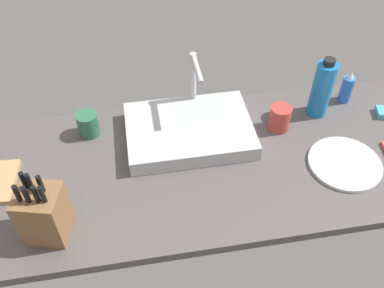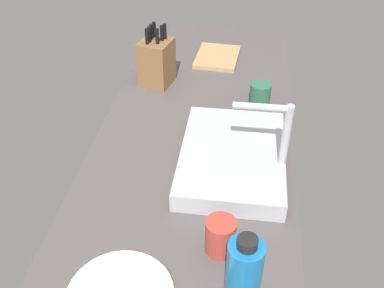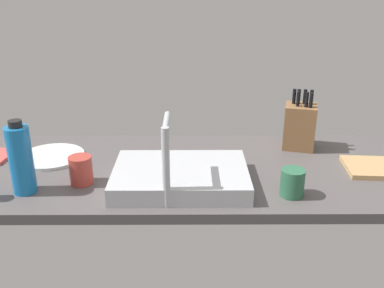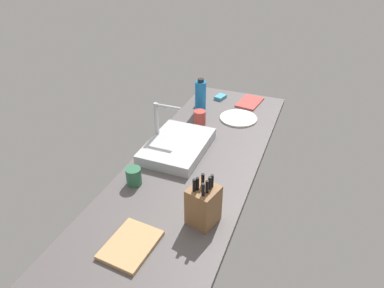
{
  "view_description": "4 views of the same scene",
  "coord_description": "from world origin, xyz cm",
  "px_view_note": "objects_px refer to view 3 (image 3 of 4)",
  "views": [
    {
      "loc": [
        -12.62,
        -95.31,
        113.36
      ],
      "look_at": [
        3.92,
        1.8,
        11.66
      ],
      "focal_mm": 39.62,
      "sensor_mm": 36.0,
      "label": 1
    },
    {
      "loc": [
        113.32,
        15.47,
        94.84
      ],
      "look_at": [
        5.06,
        0.98,
        10.61
      ],
      "focal_mm": 42.05,
      "sensor_mm": 36.0,
      "label": 2
    },
    {
      "loc": [
        1.67,
        143.37,
        70.06
      ],
      "look_at": [
        0.95,
        1.39,
        13.35
      ],
      "focal_mm": 40.0,
      "sensor_mm": 36.0,
      "label": 3
    },
    {
      "loc": [
        -144.53,
        -54.71,
        111.08
      ],
      "look_at": [
        3.21,
        3.96,
        10.99
      ],
      "focal_mm": 31.68,
      "sensor_mm": 36.0,
      "label": 4
    }
  ],
  "objects_px": {
    "faucet": "(166,157)",
    "ceramic_cup": "(292,183)",
    "cutting_board": "(378,168)",
    "coffee_mug": "(81,170)",
    "water_bottle": "(21,159)",
    "knife_block": "(300,126)",
    "sink_basin": "(181,176)",
    "dinner_plate": "(51,156)"
  },
  "relations": [
    {
      "from": "sink_basin",
      "to": "knife_block",
      "type": "bearing_deg",
      "value": -145.24
    },
    {
      "from": "cutting_board",
      "to": "ceramic_cup",
      "type": "xyz_separation_m",
      "value": [
        0.36,
        0.19,
        0.04
      ]
    },
    {
      "from": "faucet",
      "to": "knife_block",
      "type": "distance_m",
      "value": 0.69
    },
    {
      "from": "coffee_mug",
      "to": "ceramic_cup",
      "type": "xyz_separation_m",
      "value": [
        -0.7,
        0.09,
        -0.0
      ]
    },
    {
      "from": "sink_basin",
      "to": "knife_block",
      "type": "xyz_separation_m",
      "value": [
        -0.48,
        -0.33,
        0.06
      ]
    },
    {
      "from": "knife_block",
      "to": "water_bottle",
      "type": "bearing_deg",
      "value": 35.48
    },
    {
      "from": "knife_block",
      "to": "water_bottle",
      "type": "height_order",
      "value": "water_bottle"
    },
    {
      "from": "faucet",
      "to": "ceramic_cup",
      "type": "bearing_deg",
      "value": -173.44
    },
    {
      "from": "cutting_board",
      "to": "ceramic_cup",
      "type": "distance_m",
      "value": 0.41
    },
    {
      "from": "dinner_plate",
      "to": "ceramic_cup",
      "type": "bearing_deg",
      "value": 160.56
    },
    {
      "from": "cutting_board",
      "to": "sink_basin",
      "type": "bearing_deg",
      "value": 8.67
    },
    {
      "from": "knife_block",
      "to": "faucet",
      "type": "bearing_deg",
      "value": 55.76
    },
    {
      "from": "coffee_mug",
      "to": "ceramic_cup",
      "type": "height_order",
      "value": "coffee_mug"
    },
    {
      "from": "sink_basin",
      "to": "coffee_mug",
      "type": "distance_m",
      "value": 0.34
    },
    {
      "from": "faucet",
      "to": "dinner_plate",
      "type": "relative_size",
      "value": 1.03
    },
    {
      "from": "faucet",
      "to": "cutting_board",
      "type": "relative_size",
      "value": 1.11
    },
    {
      "from": "ceramic_cup",
      "to": "sink_basin",
      "type": "bearing_deg",
      "value": -12.49
    },
    {
      "from": "knife_block",
      "to": "ceramic_cup",
      "type": "relative_size",
      "value": 2.65
    },
    {
      "from": "sink_basin",
      "to": "ceramic_cup",
      "type": "distance_m",
      "value": 0.37
    },
    {
      "from": "faucet",
      "to": "cutting_board",
      "type": "xyz_separation_m",
      "value": [
        -0.76,
        -0.23,
        -0.15
      ]
    },
    {
      "from": "cutting_board",
      "to": "coffee_mug",
      "type": "height_order",
      "value": "coffee_mug"
    },
    {
      "from": "cutting_board",
      "to": "dinner_plate",
      "type": "distance_m",
      "value": 1.23
    },
    {
      "from": "coffee_mug",
      "to": "cutting_board",
      "type": "bearing_deg",
      "value": -174.58
    },
    {
      "from": "knife_block",
      "to": "cutting_board",
      "type": "height_order",
      "value": "knife_block"
    },
    {
      "from": "knife_block",
      "to": "coffee_mug",
      "type": "distance_m",
      "value": 0.87
    },
    {
      "from": "sink_basin",
      "to": "coffee_mug",
      "type": "bearing_deg",
      "value": -1.6
    },
    {
      "from": "cutting_board",
      "to": "dinner_plate",
      "type": "bearing_deg",
      "value": -5.44
    },
    {
      "from": "faucet",
      "to": "water_bottle",
      "type": "distance_m",
      "value": 0.47
    },
    {
      "from": "knife_block",
      "to": "coffee_mug",
      "type": "xyz_separation_m",
      "value": [
        0.81,
        0.32,
        -0.04
      ]
    },
    {
      "from": "water_bottle",
      "to": "faucet",
      "type": "bearing_deg",
      "value": 170.75
    },
    {
      "from": "ceramic_cup",
      "to": "coffee_mug",
      "type": "bearing_deg",
      "value": -7.29
    },
    {
      "from": "knife_block",
      "to": "ceramic_cup",
      "type": "height_order",
      "value": "knife_block"
    },
    {
      "from": "water_bottle",
      "to": "knife_block",
      "type": "bearing_deg",
      "value": -158.88
    },
    {
      "from": "cutting_board",
      "to": "water_bottle",
      "type": "height_order",
      "value": "water_bottle"
    },
    {
      "from": "cutting_board",
      "to": "coffee_mug",
      "type": "relative_size",
      "value": 2.37
    },
    {
      "from": "dinner_plate",
      "to": "coffee_mug",
      "type": "height_order",
      "value": "coffee_mug"
    },
    {
      "from": "water_bottle",
      "to": "ceramic_cup",
      "type": "bearing_deg",
      "value": 178.02
    },
    {
      "from": "ceramic_cup",
      "to": "faucet",
      "type": "bearing_deg",
      "value": 6.56
    },
    {
      "from": "cutting_board",
      "to": "water_bottle",
      "type": "distance_m",
      "value": 1.24
    },
    {
      "from": "faucet",
      "to": "water_bottle",
      "type": "height_order",
      "value": "faucet"
    },
    {
      "from": "water_bottle",
      "to": "coffee_mug",
      "type": "relative_size",
      "value": 2.52
    },
    {
      "from": "sink_basin",
      "to": "faucet",
      "type": "bearing_deg",
      "value": 71.91
    }
  ]
}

